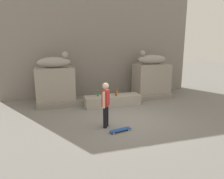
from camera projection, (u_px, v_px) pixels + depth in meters
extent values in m
plane|color=slate|center=(128.00, 120.00, 8.90)|extent=(40.00, 40.00, 0.00)
cube|color=gray|center=(99.00, 41.00, 12.55)|extent=(10.83, 0.60, 6.16)
cube|color=gray|center=(55.00, 86.00, 10.98)|extent=(1.85, 1.30, 1.81)
cube|color=gray|center=(151.00, 80.00, 12.47)|extent=(1.85, 1.30, 1.81)
ellipsoid|color=gray|center=(54.00, 62.00, 10.72)|extent=(1.64, 0.69, 0.52)
sphere|color=gray|center=(65.00, 55.00, 10.75)|extent=(0.32, 0.32, 0.32)
ellipsoid|color=gray|center=(152.00, 59.00, 12.21)|extent=(1.65, 0.73, 0.52)
sphere|color=gray|center=(143.00, 53.00, 12.03)|extent=(0.32, 0.32, 0.32)
cube|color=gray|center=(113.00, 100.00, 10.79)|extent=(2.73, 0.76, 0.49)
cylinder|color=black|center=(105.00, 117.00, 8.00)|extent=(0.14, 0.14, 0.82)
cylinder|color=black|center=(107.00, 115.00, 8.19)|extent=(0.14, 0.14, 0.82)
cube|color=#B22626|center=(106.00, 98.00, 7.94)|extent=(0.36, 0.41, 0.56)
sphere|color=beige|center=(106.00, 86.00, 7.84)|extent=(0.23, 0.23, 0.23)
cylinder|color=beige|center=(104.00, 100.00, 7.73)|extent=(0.09, 0.09, 0.58)
cylinder|color=beige|center=(108.00, 97.00, 8.15)|extent=(0.09, 0.09, 0.58)
cube|color=navy|center=(120.00, 130.00, 7.76)|extent=(0.82, 0.37, 0.02)
cylinder|color=white|center=(126.00, 128.00, 7.98)|extent=(0.06, 0.04, 0.06)
cylinder|color=white|center=(128.00, 130.00, 7.86)|extent=(0.06, 0.04, 0.06)
cylinder|color=white|center=(112.00, 132.00, 7.69)|extent=(0.06, 0.04, 0.06)
cylinder|color=white|center=(114.00, 133.00, 7.57)|extent=(0.06, 0.04, 0.06)
cylinder|color=#593314|center=(116.00, 94.00, 10.62)|extent=(0.06, 0.06, 0.18)
cylinder|color=#593314|center=(116.00, 92.00, 10.59)|extent=(0.03, 0.03, 0.06)
cylinder|color=yellow|center=(116.00, 91.00, 10.58)|extent=(0.03, 0.03, 0.01)
cylinder|color=orange|center=(117.00, 93.00, 10.75)|extent=(0.06, 0.06, 0.22)
cylinder|color=orange|center=(117.00, 90.00, 10.72)|extent=(0.03, 0.03, 0.06)
cylinder|color=yellow|center=(117.00, 90.00, 10.71)|extent=(0.03, 0.03, 0.01)
cylinder|color=#1E722D|center=(98.00, 94.00, 10.60)|extent=(0.08, 0.08, 0.23)
cylinder|color=#1E722D|center=(98.00, 91.00, 10.57)|extent=(0.04, 0.04, 0.06)
cylinder|color=yellow|center=(98.00, 90.00, 10.56)|extent=(0.04, 0.04, 0.01)
cube|color=gray|center=(110.00, 100.00, 11.28)|extent=(7.12, 0.50, 0.23)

